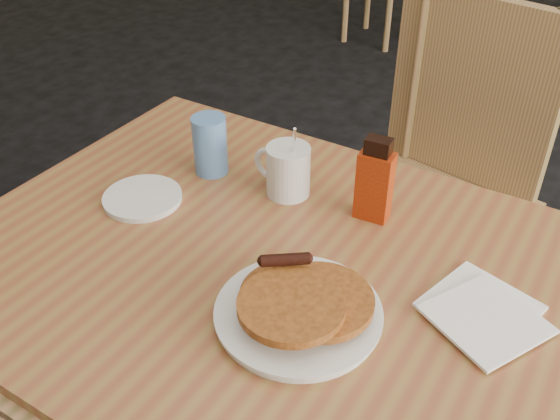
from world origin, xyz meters
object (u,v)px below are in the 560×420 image
(chair_main_far, at_px, (448,160))
(pancake_plate, at_px, (299,307))
(syrup_bottle, at_px, (375,182))
(blue_tumbler, at_px, (210,145))
(main_table, at_px, (305,292))
(coffee_mug, at_px, (287,170))

(chair_main_far, xyz_separation_m, pancake_plate, (0.06, -0.83, 0.16))
(syrup_bottle, distance_m, blue_tumbler, 0.37)
(syrup_bottle, height_order, blue_tumbler, syrup_bottle)
(main_table, bearing_deg, syrup_bottle, 86.90)
(pancake_plate, distance_m, blue_tumbler, 0.48)
(pancake_plate, xyz_separation_m, syrup_bottle, (-0.04, 0.32, 0.06))
(syrup_bottle, bearing_deg, chair_main_far, 84.89)
(pancake_plate, relative_size, syrup_bottle, 1.56)
(chair_main_far, distance_m, syrup_bottle, 0.56)
(coffee_mug, relative_size, syrup_bottle, 0.97)
(coffee_mug, bearing_deg, syrup_bottle, 1.98)
(main_table, bearing_deg, coffee_mug, 131.39)
(chair_main_far, height_order, pancake_plate, chair_main_far)
(chair_main_far, relative_size, pancake_plate, 3.75)
(syrup_bottle, bearing_deg, blue_tumbler, 179.65)
(main_table, height_order, chair_main_far, chair_main_far)
(chair_main_far, height_order, syrup_bottle, chair_main_far)
(syrup_bottle, xyz_separation_m, blue_tumbler, (-0.37, -0.05, -0.02))
(syrup_bottle, bearing_deg, coffee_mug, 179.95)
(chair_main_far, bearing_deg, blue_tumbler, -114.13)
(pancake_plate, height_order, blue_tumbler, blue_tumbler)
(chair_main_far, relative_size, coffee_mug, 6.02)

